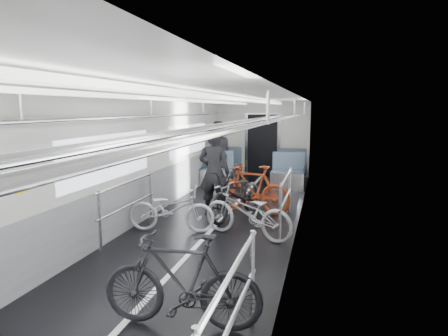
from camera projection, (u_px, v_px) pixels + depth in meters
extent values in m
cube|color=black|center=(196.00, 246.00, 6.39)|extent=(3.00, 14.00, 0.01)
cube|color=white|center=(194.00, 95.00, 6.04)|extent=(3.00, 14.00, 0.02)
cube|color=silver|center=(109.00, 169.00, 6.58)|extent=(0.02, 14.00, 2.40)
cube|color=silver|center=(292.00, 177.00, 5.85)|extent=(0.02, 14.00, 2.40)
cube|color=silver|center=(263.00, 139.00, 12.93)|extent=(3.00, 0.02, 2.40)
cube|color=white|center=(196.00, 246.00, 6.39)|extent=(0.08, 13.80, 0.01)
cube|color=gray|center=(112.00, 213.00, 6.68)|extent=(0.01, 13.90, 0.90)
cube|color=gray|center=(289.00, 226.00, 5.97)|extent=(0.01, 13.90, 0.90)
cube|color=white|center=(110.00, 157.00, 6.54)|extent=(0.01, 10.80, 0.75)
cube|color=white|center=(291.00, 163.00, 5.83)|extent=(0.01, 10.80, 0.75)
cube|color=white|center=(161.00, 99.00, 6.18)|extent=(0.14, 13.40, 0.05)
cube|color=white|center=(230.00, 98.00, 5.91)|extent=(0.14, 13.40, 0.05)
cube|color=black|center=(262.00, 146.00, 12.90)|extent=(0.95, 0.10, 2.00)
imported|color=silver|center=(171.00, 209.00, 7.13)|extent=(1.62, 0.72, 0.82)
imported|color=black|center=(181.00, 280.00, 3.97)|extent=(1.67, 0.56, 0.99)
imported|color=#98989C|center=(247.00, 212.00, 6.79)|extent=(1.79, 1.11, 0.89)
imported|color=#A23313|center=(253.00, 189.00, 8.44)|extent=(1.76, 0.96, 1.02)
imported|color=black|center=(237.00, 194.00, 8.02)|extent=(1.19, 1.99, 0.99)
imported|color=black|center=(214.00, 172.00, 8.17)|extent=(0.65, 0.43, 1.79)
imported|color=#2F2C33|center=(217.00, 153.00, 11.58)|extent=(1.05, 0.92, 1.83)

